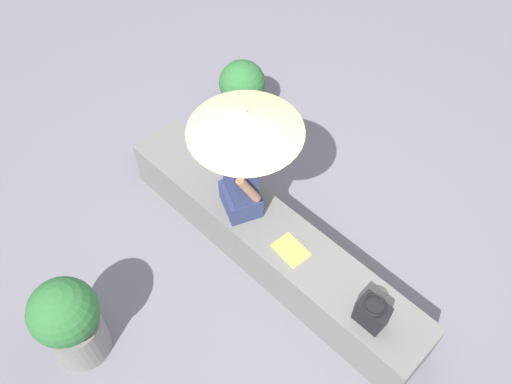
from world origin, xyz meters
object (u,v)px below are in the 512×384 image
Objects in this scene: magazine at (291,250)px; planter_far at (242,91)px; person_seated at (240,178)px; handbag_black at (372,313)px; planter_near at (69,321)px; parasol at (245,122)px.

planter_far reaches higher than magazine.
handbag_black is at bearing 177.57° from person_seated.
planter_near reaches higher than handbag_black.
handbag_black is (-1.39, 0.11, -0.89)m from parasol.
planter_near reaches higher than planter_far.
magazine is at bearing -2.45° from handbag_black.
handbag_black reaches higher than planter_far.
person_seated is 0.71m from magazine.
planter_far is at bearing -42.95° from parasol.
magazine is (-0.60, 0.03, -0.38)m from person_seated.
handbag_black is 0.37× the size of planter_far.
magazine is 0.38× the size of planter_far.
planter_near is (1.59, 1.57, -0.14)m from handbag_black.
planter_far is at bearing -71.08° from planter_near.
parasol reaches higher than magazine.
handbag_black is 2.79m from planter_far.
person_seated is 1.00× the size of planter_near.
parasol is 1.98m from planter_near.
parasol reaches higher than handbag_black.
handbag_black reaches higher than magazine.
parasol is at bearing -96.65° from planter_near.
handbag_black is at bearing -135.37° from planter_near.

